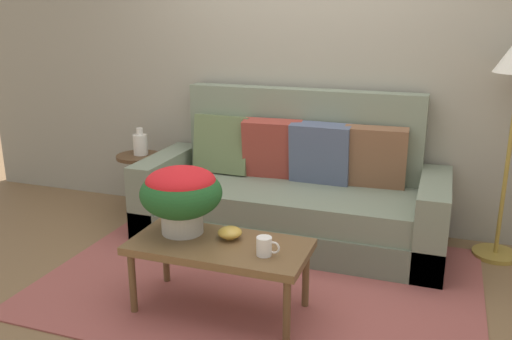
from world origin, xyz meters
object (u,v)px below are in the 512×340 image
Objects in this scene: coffee_table at (219,250)px; side_table at (140,173)px; coffee_mug at (265,246)px; couch at (291,195)px; table_vase at (140,144)px; potted_plant at (181,193)px; snack_bowl at (230,233)px.

side_table is (-1.26, 1.22, -0.02)m from coffee_table.
coffee_table is 0.32m from coffee_mug.
couch reaches higher than table_vase.
coffee_mug is (0.57, -0.14, -0.20)m from potted_plant.
side_table is (-1.36, 0.04, 0.02)m from couch.
couch is 1.11m from snack_bowl.
coffee_mug is 2.03m from table_vase.
coffee_mug is at bearing -28.61° from snack_bowl.
coffee_mug is (0.20, -1.25, 0.13)m from couch.
coffee_table is 2.12× the size of potted_plant.
coffee_table is 1.94× the size of side_table.
snack_bowl is 1.74m from table_vase.
coffee_mug is at bearing -12.01° from coffee_table.
table_vase is (-1.25, 1.24, 0.24)m from coffee_table.
side_table is 2.32× the size of table_vase.
table_vase reaches higher than side_table.
table_vase reaches higher than snack_bowl.
table_vase reaches higher than coffee_table.
coffee_mug is 0.58× the size of table_vase.
side_table is 1.73m from snack_bowl.
snack_bowl is 0.62× the size of table_vase.
coffee_table is at bearing -44.81° from table_vase.
couch is 1.22m from potted_plant.
couch is 1.36m from side_table.
table_vase is at bearing 139.84° from coffee_mug.
potted_plant is at bearing -108.12° from couch.
potted_plant is at bearing -49.98° from table_vase.
coffee_mug is at bearing -39.52° from side_table.
couch is 9.98× the size of table_vase.
table_vase is (0.01, 0.02, 0.26)m from side_table.
potted_plant reaches higher than snack_bowl.
coffee_mug is at bearing -80.79° from couch.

